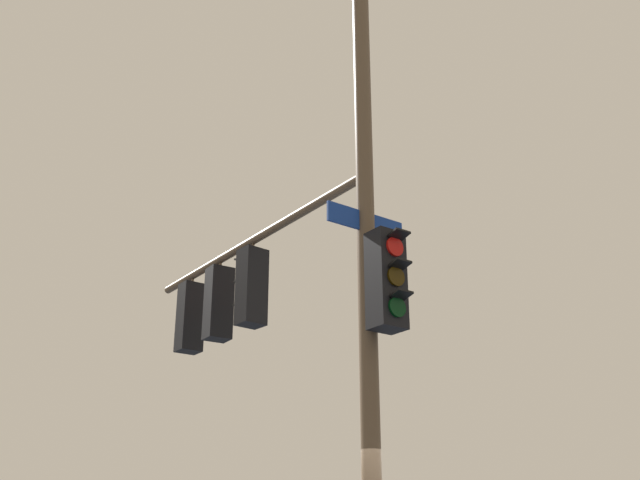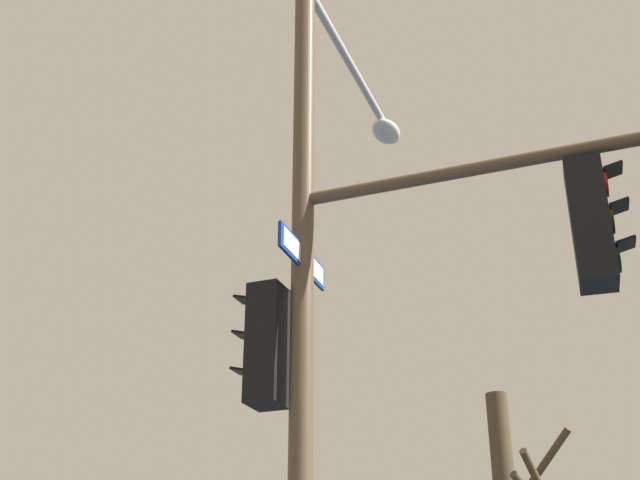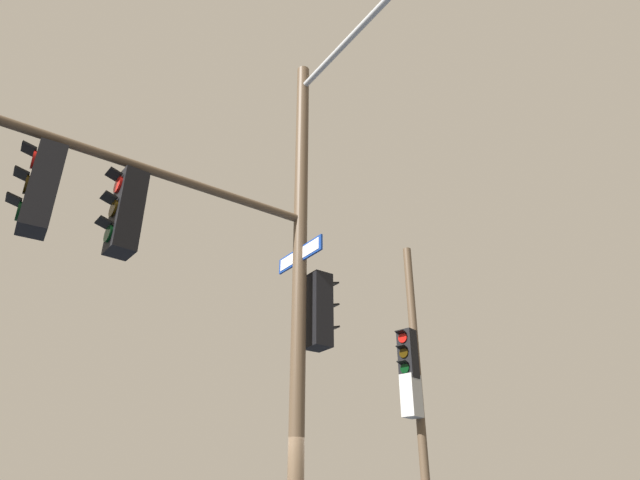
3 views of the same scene
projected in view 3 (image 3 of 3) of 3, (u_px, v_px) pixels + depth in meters
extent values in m
cylinder|color=brown|center=(299.00, 300.00, 7.59)|extent=(0.21, 0.21, 8.68)
cylinder|color=silver|center=(356.00, 32.00, 8.27)|extent=(2.09, 2.25, 0.10)
cylinder|color=brown|center=(125.00, 162.00, 6.81)|extent=(3.99, 3.71, 0.12)
cube|color=black|center=(127.00, 213.00, 6.56)|extent=(0.46, 0.47, 1.10)
cylinder|color=red|center=(118.00, 185.00, 6.62)|extent=(0.16, 0.19, 0.22)
cube|color=black|center=(114.00, 174.00, 6.63)|extent=(0.26, 0.26, 0.06)
cylinder|color=#352504|center=(113.00, 208.00, 6.47)|extent=(0.16, 0.19, 0.22)
cube|color=black|center=(109.00, 198.00, 6.48)|extent=(0.26, 0.26, 0.06)
cylinder|color=black|center=(108.00, 233.00, 6.31)|extent=(0.16, 0.19, 0.22)
cube|color=black|center=(104.00, 223.00, 6.32)|extent=(0.26, 0.26, 0.06)
cylinder|color=brown|center=(135.00, 170.00, 6.84)|extent=(0.04, 0.04, 0.15)
cube|color=black|center=(42.00, 189.00, 6.07)|extent=(0.47, 0.47, 1.10)
cylinder|color=red|center=(34.00, 160.00, 6.15)|extent=(0.18, 0.17, 0.22)
cube|color=black|center=(29.00, 149.00, 6.17)|extent=(0.26, 0.26, 0.06)
cylinder|color=#352504|center=(26.00, 185.00, 6.00)|extent=(0.18, 0.17, 0.22)
cube|color=black|center=(21.00, 174.00, 6.01)|extent=(0.26, 0.26, 0.06)
cylinder|color=black|center=(19.00, 211.00, 5.84)|extent=(0.18, 0.17, 0.22)
cube|color=black|center=(14.00, 200.00, 5.86)|extent=(0.26, 0.26, 0.06)
cylinder|color=brown|center=(55.00, 144.00, 6.35)|extent=(0.04, 0.04, 0.15)
cube|color=black|center=(318.00, 311.00, 7.71)|extent=(0.46, 0.47, 1.10)
cylinder|color=red|center=(327.00, 291.00, 7.95)|extent=(0.17, 0.18, 0.22)
cube|color=black|center=(331.00, 285.00, 8.04)|extent=(0.26, 0.26, 0.06)
cylinder|color=#352504|center=(327.00, 313.00, 7.80)|extent=(0.17, 0.18, 0.22)
cube|color=black|center=(331.00, 306.00, 7.89)|extent=(0.26, 0.26, 0.06)
cylinder|color=black|center=(327.00, 336.00, 7.64)|extent=(0.17, 0.18, 0.22)
cube|color=black|center=(331.00, 328.00, 7.74)|extent=(0.26, 0.26, 0.06)
cube|color=navy|center=(300.00, 255.00, 7.91)|extent=(0.76, 0.84, 0.24)
cube|color=white|center=(299.00, 255.00, 7.90)|extent=(0.67, 0.75, 0.18)
cylinder|color=brown|center=(419.00, 404.00, 11.74)|extent=(0.19, 0.19, 7.52)
cube|color=silver|center=(411.00, 396.00, 11.59)|extent=(0.51, 0.48, 0.90)
cube|color=black|center=(408.00, 354.00, 11.98)|extent=(0.44, 0.46, 1.10)
cylinder|color=red|center=(403.00, 338.00, 12.03)|extent=(0.13, 0.21, 0.22)
cube|color=black|center=(400.00, 332.00, 12.03)|extent=(0.24, 0.26, 0.06)
cylinder|color=#352504|center=(404.00, 353.00, 11.88)|extent=(0.13, 0.21, 0.22)
cube|color=black|center=(401.00, 347.00, 11.88)|extent=(0.24, 0.26, 0.06)
cylinder|color=black|center=(405.00, 368.00, 11.72)|extent=(0.13, 0.21, 0.22)
cube|color=black|center=(402.00, 362.00, 11.73)|extent=(0.24, 0.26, 0.06)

